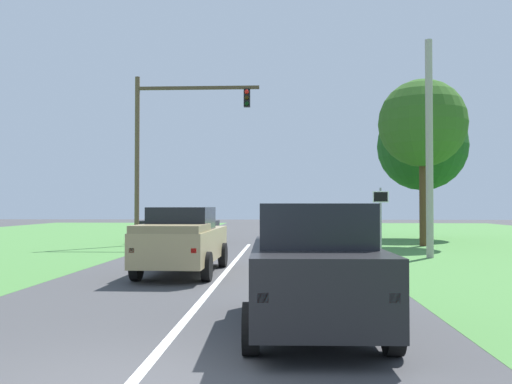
{
  "coord_description": "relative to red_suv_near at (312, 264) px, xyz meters",
  "views": [
    {
      "loc": [
        1.74,
        -6.16,
        2.06
      ],
      "look_at": [
        0.52,
        19.43,
        2.66
      ],
      "focal_mm": 39.03,
      "sensor_mm": 36.0,
      "label": 1
    }
  ],
  "objects": [
    {
      "name": "ground_plane",
      "position": [
        -2.23,
        9.32,
        -1.08
      ],
      "size": [
        120.0,
        120.0,
        0.0
      ],
      "primitive_type": "plane",
      "color": "#424244"
    },
    {
      "name": "crossing_suv_far",
      "position": [
        -6.24,
        20.88,
        -0.17
      ],
      "size": [
        4.35,
        2.16,
        1.73
      ],
      "color": "black",
      "rests_on": "ground_plane"
    },
    {
      "name": "lane_centre_stripe",
      "position": [
        -2.23,
        -1.68,
        -1.08
      ],
      "size": [
        0.16,
        42.79,
        0.01
      ],
      "primitive_type": "cube",
      "color": "white",
      "rests_on": "ground_plane"
    },
    {
      "name": "utility_pole_right",
      "position": [
        5.24,
        12.69,
        3.19
      ],
      "size": [
        0.28,
        0.28,
        8.54
      ],
      "primitive_type": "cylinder",
      "color": "#9E998E",
      "rests_on": "ground_plane"
    },
    {
      "name": "red_suv_near",
      "position": [
        0.0,
        0.0,
        0.0
      ],
      "size": [
        2.27,
        4.88,
        2.08
      ],
      "color": "black",
      "rests_on": "ground_plane"
    },
    {
      "name": "extra_tree_1",
      "position": [
        8.1,
        25.3,
        4.61
      ],
      "size": [
        5.48,
        5.48,
        8.44
      ],
      "color": "#4C351E",
      "rests_on": "ground_plane"
    },
    {
      "name": "keep_moving_sign",
      "position": [
        3.23,
        12.08,
        0.65
      ],
      "size": [
        0.6,
        0.09,
        2.72
      ],
      "color": "gray",
      "rests_on": "ground_plane"
    },
    {
      "name": "oak_tree_right",
      "position": [
        6.55,
        19.0,
        5.07
      ],
      "size": [
        4.41,
        4.41,
        8.38
      ],
      "color": "#4C351E",
      "rests_on": "ground_plane"
    },
    {
      "name": "pickup_truck_lead",
      "position": [
        -3.47,
        7.27,
        -0.07
      ],
      "size": [
        2.23,
        5.62,
        1.99
      ],
      "color": "tan",
      "rests_on": "ground_plane"
    },
    {
      "name": "traffic_light",
      "position": [
        -6.46,
        18.83,
        4.48
      ],
      "size": [
        6.39,
        0.4,
        8.64
      ],
      "color": "brown",
      "rests_on": "ground_plane"
    }
  ]
}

